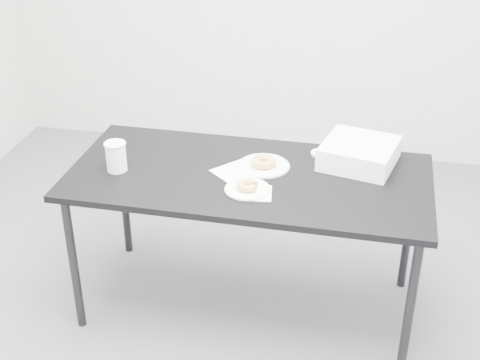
% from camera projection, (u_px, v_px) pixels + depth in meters
% --- Properties ---
extents(floor, '(4.00, 4.00, 0.00)m').
position_uv_depth(floor, '(217.00, 311.00, 3.50)').
color(floor, '#545359').
rests_on(floor, ground).
extents(table, '(1.73, 0.84, 0.78)m').
position_uv_depth(table, '(249.00, 185.00, 3.21)').
color(table, black).
rests_on(table, floor).
extents(scorecard, '(0.33, 0.33, 0.00)m').
position_uv_depth(scorecard, '(243.00, 171.00, 3.21)').
color(scorecard, white).
rests_on(scorecard, table).
extents(logo_patch, '(0.06, 0.06, 0.00)m').
position_uv_depth(logo_patch, '(263.00, 163.00, 3.27)').
color(logo_patch, green).
rests_on(logo_patch, scorecard).
extents(pen, '(0.12, 0.01, 0.01)m').
position_uv_depth(pen, '(259.00, 163.00, 3.26)').
color(pen, '#0E9C98').
rests_on(pen, scorecard).
extents(napkin, '(0.16, 0.16, 0.00)m').
position_uv_depth(napkin, '(255.00, 193.00, 3.02)').
color(napkin, white).
rests_on(napkin, table).
extents(plate_near, '(0.21, 0.21, 0.01)m').
position_uv_depth(plate_near, '(248.00, 189.00, 3.04)').
color(plate_near, white).
rests_on(plate_near, napkin).
extents(donut_near, '(0.10, 0.10, 0.03)m').
position_uv_depth(donut_near, '(248.00, 186.00, 3.03)').
color(donut_near, '#C18B3D').
rests_on(donut_near, plate_near).
extents(plate_far, '(0.26, 0.26, 0.01)m').
position_uv_depth(plate_far, '(263.00, 166.00, 3.25)').
color(plate_far, white).
rests_on(plate_far, table).
extents(donut_far, '(0.15, 0.15, 0.04)m').
position_uv_depth(donut_far, '(264.00, 162.00, 3.24)').
color(donut_far, '#C18B3D').
rests_on(donut_far, plate_far).
extents(coffee_cup, '(0.10, 0.10, 0.15)m').
position_uv_depth(coffee_cup, '(116.00, 157.00, 3.18)').
color(coffee_cup, white).
rests_on(coffee_cup, table).
extents(cup_lid, '(0.09, 0.09, 0.01)m').
position_uv_depth(cup_lid, '(320.00, 153.00, 3.36)').
color(cup_lid, white).
rests_on(cup_lid, table).
extents(bakery_box, '(0.41, 0.41, 0.11)m').
position_uv_depth(bakery_box, '(359.00, 153.00, 3.25)').
color(bakery_box, white).
rests_on(bakery_box, table).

